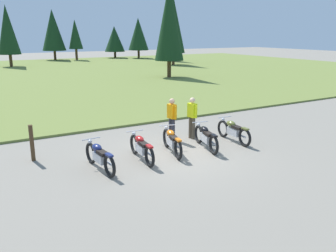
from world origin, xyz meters
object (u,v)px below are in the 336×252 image
at_px(motorcycle_navy, 99,156).
at_px(motorcycle_red, 141,147).
at_px(rider_in_hivis_vest, 172,117).
at_px(rider_with_back_turned, 192,115).
at_px(motorcycle_olive, 233,131).
at_px(motorcycle_black, 206,137).
at_px(motorcycle_orange, 172,141).
at_px(trail_marker_post, 32,143).

relative_size(motorcycle_navy, motorcycle_red, 1.00).
bearing_deg(motorcycle_navy, rider_in_hivis_vest, 24.72).
bearing_deg(motorcycle_navy, rider_with_back_turned, 17.83).
bearing_deg(motorcycle_olive, motorcycle_red, -178.65).
distance_m(motorcycle_red, motorcycle_black, 2.58).
height_order(motorcycle_red, motorcycle_olive, same).
bearing_deg(motorcycle_orange, trail_marker_post, 159.80).
bearing_deg(motorcycle_navy, motorcycle_orange, 5.45).
bearing_deg(motorcycle_orange, motorcycle_navy, -174.55).
height_order(motorcycle_red, rider_in_hivis_vest, rider_in_hivis_vest).
height_order(motorcycle_olive, rider_in_hivis_vest, rider_in_hivis_vest).
height_order(motorcycle_navy, rider_with_back_turned, rider_with_back_turned).
xyz_separation_m(motorcycle_red, rider_in_hivis_vest, (2.05, 1.49, 0.51)).
distance_m(rider_with_back_turned, rider_in_hivis_vest, 0.83).
height_order(motorcycle_red, trail_marker_post, trail_marker_post).
xyz_separation_m(motorcycle_navy, rider_with_back_turned, (4.35, 1.40, 0.51)).
distance_m(motorcycle_orange, motorcycle_black, 1.34).
distance_m(motorcycle_red, rider_with_back_turned, 3.15).
bearing_deg(trail_marker_post, motorcycle_orange, -20.20).
height_order(motorcycle_black, rider_with_back_turned, rider_with_back_turned).
height_order(rider_with_back_turned, rider_in_hivis_vest, same).
xyz_separation_m(motorcycle_navy, motorcycle_orange, (2.75, 0.26, 0.00)).
xyz_separation_m(motorcycle_red, rider_with_back_turned, (2.84, 1.25, 0.51)).
bearing_deg(trail_marker_post, motorcycle_navy, -48.69).
height_order(motorcycle_navy, motorcycle_red, same).
xyz_separation_m(motorcycle_black, motorcycle_olive, (1.44, 0.16, 0.00)).
distance_m(motorcycle_orange, rider_in_hivis_vest, 1.67).
xyz_separation_m(motorcycle_black, rider_in_hivis_vest, (-0.53, 1.56, 0.51)).
relative_size(motorcycle_navy, motorcycle_black, 1.01).
xyz_separation_m(rider_with_back_turned, trail_marker_post, (-6.00, 0.49, -0.34)).
bearing_deg(motorcycle_red, trail_marker_post, 151.21).
height_order(motorcycle_navy, motorcycle_black, same).
xyz_separation_m(motorcycle_orange, motorcycle_black, (1.33, -0.18, 0.00)).
bearing_deg(trail_marker_post, rider_in_hivis_vest, -2.76).
bearing_deg(motorcycle_black, motorcycle_orange, 172.08).
bearing_deg(motorcycle_black, rider_in_hivis_vest, 108.87).
distance_m(motorcycle_red, trail_marker_post, 3.61).
height_order(motorcycle_red, motorcycle_black, same).
xyz_separation_m(motorcycle_navy, motorcycle_olive, (5.52, 0.24, 0.00)).
xyz_separation_m(motorcycle_olive, rider_with_back_turned, (-1.17, 1.16, 0.51)).
height_order(motorcycle_black, rider_in_hivis_vest, rider_in_hivis_vest).
distance_m(motorcycle_red, rider_in_hivis_vest, 2.58).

